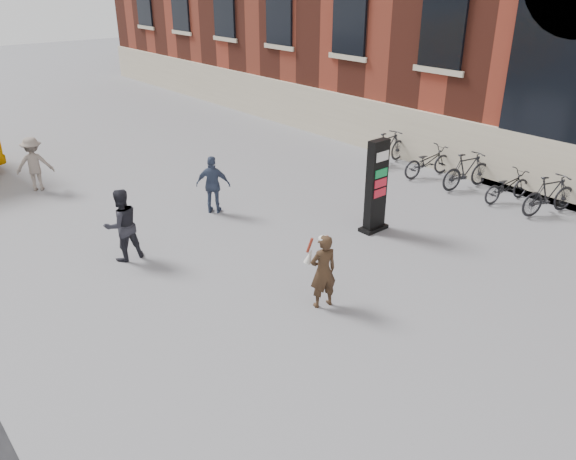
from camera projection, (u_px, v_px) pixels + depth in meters
ground at (288, 316)px, 10.70m from camera, size 100.00×100.00×0.00m
info_pylon at (376, 186)px, 13.81m from camera, size 0.76×0.39×2.35m
woman at (323, 270)px, 10.73m from camera, size 0.67×0.63×1.52m
pedestrian_a at (122, 225)px, 12.50m from camera, size 0.83×0.65×1.68m
pedestrian_b at (34, 164)px, 16.60m from camera, size 1.20×0.96×1.62m
pedestrian_c at (213, 185)px, 15.02m from camera, size 0.93×0.92×1.58m
bike_3 at (549, 195)px, 15.02m from camera, size 1.89×1.02×1.09m
bike_4 at (507, 186)px, 15.93m from camera, size 1.77×0.91×0.89m
bike_5 at (467, 171)px, 16.82m from camera, size 1.92×0.88×1.11m
bike_6 at (428, 162)px, 17.87m from camera, size 1.93×0.97×0.97m
bike_7 at (388, 148)px, 19.00m from camera, size 1.90×0.66×1.12m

